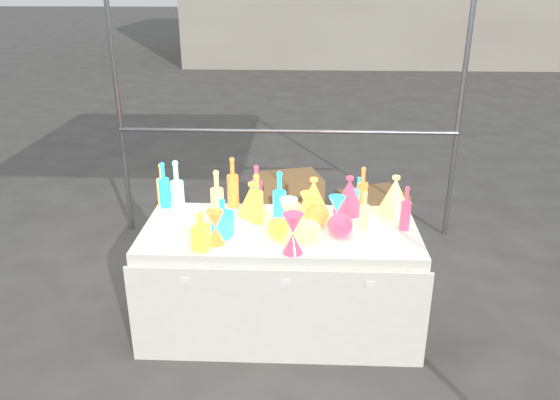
{
  "coord_description": "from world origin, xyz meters",
  "views": [
    {
      "loc": [
        0.13,
        -3.22,
        2.29
      ],
      "look_at": [
        0.0,
        0.0,
        0.95
      ],
      "focal_mm": 35.0,
      "sensor_mm": 36.0,
      "label": 1
    }
  ],
  "objects_px": {
    "display_table": "(280,279)",
    "decanter_0": "(201,231)",
    "globe_0": "(279,229)",
    "lampshade_0": "(252,199)",
    "bottle_0": "(162,185)",
    "cardboard_box_closed": "(289,197)",
    "hourglass_0": "(216,228)"
  },
  "relations": [
    {
      "from": "decanter_0",
      "to": "lampshade_0",
      "type": "bearing_deg",
      "value": 70.98
    },
    {
      "from": "bottle_0",
      "to": "decanter_0",
      "type": "relative_size",
      "value": 1.3
    },
    {
      "from": "display_table",
      "to": "decanter_0",
      "type": "height_order",
      "value": "decanter_0"
    },
    {
      "from": "display_table",
      "to": "cardboard_box_closed",
      "type": "xyz_separation_m",
      "value": [
        0.01,
        1.84,
        -0.15
      ]
    },
    {
      "from": "display_table",
      "to": "cardboard_box_closed",
      "type": "relative_size",
      "value": 3.02
    },
    {
      "from": "display_table",
      "to": "bottle_0",
      "type": "relative_size",
      "value": 5.78
    },
    {
      "from": "decanter_0",
      "to": "bottle_0",
      "type": "bearing_deg",
      "value": 127.83
    },
    {
      "from": "hourglass_0",
      "to": "lampshade_0",
      "type": "relative_size",
      "value": 0.91
    },
    {
      "from": "hourglass_0",
      "to": "decanter_0",
      "type": "bearing_deg",
      "value": -134.98
    },
    {
      "from": "lampshade_0",
      "to": "decanter_0",
      "type": "bearing_deg",
      "value": -131.83
    },
    {
      "from": "lampshade_0",
      "to": "display_table",
      "type": "bearing_deg",
      "value": -62.36
    },
    {
      "from": "decanter_0",
      "to": "display_table",
      "type": "bearing_deg",
      "value": 40.66
    },
    {
      "from": "cardboard_box_closed",
      "to": "lampshade_0",
      "type": "distance_m",
      "value": 1.76
    },
    {
      "from": "decanter_0",
      "to": "globe_0",
      "type": "relative_size",
      "value": 1.69
    },
    {
      "from": "bottle_0",
      "to": "lampshade_0",
      "type": "height_order",
      "value": "bottle_0"
    },
    {
      "from": "display_table",
      "to": "globe_0",
      "type": "relative_size",
      "value": 12.69
    },
    {
      "from": "globe_0",
      "to": "display_table",
      "type": "bearing_deg",
      "value": 88.27
    },
    {
      "from": "cardboard_box_closed",
      "to": "lampshade_0",
      "type": "relative_size",
      "value": 2.57
    },
    {
      "from": "cardboard_box_closed",
      "to": "bottle_0",
      "type": "distance_m",
      "value": 1.85
    },
    {
      "from": "lampshade_0",
      "to": "hourglass_0",
      "type": "bearing_deg",
      "value": -127.68
    },
    {
      "from": "decanter_0",
      "to": "globe_0",
      "type": "bearing_deg",
      "value": 28.81
    },
    {
      "from": "bottle_0",
      "to": "globe_0",
      "type": "distance_m",
      "value": 0.98
    },
    {
      "from": "display_table",
      "to": "lampshade_0",
      "type": "xyz_separation_m",
      "value": [
        -0.2,
        0.22,
        0.49
      ]
    },
    {
      "from": "cardboard_box_closed",
      "to": "globe_0",
      "type": "distance_m",
      "value": 2.05
    },
    {
      "from": "cardboard_box_closed",
      "to": "display_table",
      "type": "bearing_deg",
      "value": -107.15
    },
    {
      "from": "display_table",
      "to": "globe_0",
      "type": "xyz_separation_m",
      "value": [
        -0.0,
        -0.12,
        0.43
      ]
    },
    {
      "from": "hourglass_0",
      "to": "globe_0",
      "type": "relative_size",
      "value": 1.49
    },
    {
      "from": "decanter_0",
      "to": "hourglass_0",
      "type": "height_order",
      "value": "decanter_0"
    },
    {
      "from": "bottle_0",
      "to": "decanter_0",
      "type": "bearing_deg",
      "value": -59.5
    },
    {
      "from": "display_table",
      "to": "globe_0",
      "type": "distance_m",
      "value": 0.45
    },
    {
      "from": "cardboard_box_closed",
      "to": "hourglass_0",
      "type": "bearing_deg",
      "value": -117.61
    },
    {
      "from": "globe_0",
      "to": "lampshade_0",
      "type": "relative_size",
      "value": 0.61
    }
  ]
}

